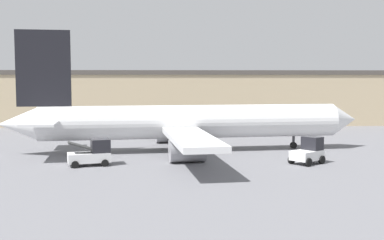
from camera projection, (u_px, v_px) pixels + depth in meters
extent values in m
plane|color=slate|center=(192.00, 151.00, 50.02)|extent=(400.00, 400.00, 0.00)
cube|color=tan|center=(185.00, 99.00, 83.10)|extent=(91.32, 16.83, 8.12)
cube|color=#47423D|center=(185.00, 73.00, 82.72)|extent=(91.32, 17.17, 0.70)
cylinder|color=silver|center=(192.00, 122.00, 49.76)|extent=(31.00, 7.02, 3.44)
cone|color=silver|center=(343.00, 119.00, 52.47)|extent=(3.13, 3.67, 3.37)
cone|color=silver|center=(18.00, 124.00, 46.96)|extent=(4.14, 3.69, 3.27)
cube|color=silver|center=(168.00, 120.00, 58.33)|extent=(5.14, 14.71, 0.50)
cube|color=silver|center=(191.00, 138.00, 40.79)|extent=(5.14, 14.71, 0.50)
cylinder|color=#939399|center=(170.00, 132.00, 56.31)|extent=(3.44, 2.70, 2.34)
cylinder|color=#939399|center=(187.00, 149.00, 43.02)|extent=(3.44, 2.70, 2.34)
cube|color=black|center=(43.00, 68.00, 46.91)|extent=(5.22, 0.97, 7.45)
cube|color=silver|center=(50.00, 117.00, 51.06)|extent=(3.56, 4.46, 0.24)
cube|color=silver|center=(39.00, 124.00, 43.63)|extent=(3.56, 4.46, 0.24)
cylinder|color=#38383D|center=(293.00, 142.00, 51.76)|extent=(0.28, 0.28, 1.34)
cylinder|color=black|center=(293.00, 145.00, 51.78)|extent=(0.74, 0.43, 0.70)
cylinder|color=#38383D|center=(180.00, 148.00, 47.51)|extent=(0.28, 0.28, 1.34)
cylinder|color=black|center=(180.00, 150.00, 47.53)|extent=(0.93, 0.45, 0.90)
cylinder|color=#38383D|center=(175.00, 142.00, 51.91)|extent=(0.28, 0.28, 1.34)
cylinder|color=black|center=(175.00, 144.00, 51.93)|extent=(0.93, 0.45, 0.90)
cylinder|color=#1E2338|center=(316.00, 152.00, 46.38)|extent=(0.29, 0.29, 0.88)
cylinder|color=orange|center=(316.00, 144.00, 46.31)|extent=(0.40, 0.40, 0.69)
sphere|color=tan|center=(316.00, 139.00, 46.27)|extent=(0.26, 0.26, 0.26)
cube|color=silver|center=(307.00, 155.00, 42.37)|extent=(3.31, 3.13, 0.82)
cube|color=black|center=(312.00, 143.00, 42.80)|extent=(1.96, 2.02, 1.17)
cylinder|color=black|center=(322.00, 160.00, 42.38)|extent=(0.75, 0.67, 0.74)
cylinder|color=black|center=(305.00, 157.00, 43.72)|extent=(0.75, 0.67, 0.74)
cylinder|color=black|center=(308.00, 162.00, 41.10)|extent=(0.75, 0.67, 0.74)
cylinder|color=black|center=(292.00, 160.00, 42.44)|extent=(0.75, 0.67, 0.74)
cube|color=silver|center=(89.00, 157.00, 41.57)|extent=(3.92, 2.73, 0.81)
cube|color=black|center=(100.00, 146.00, 41.79)|extent=(1.95, 2.02, 1.16)
cube|color=#333333|center=(81.00, 146.00, 41.29)|extent=(2.48, 1.83, 0.84)
cylinder|color=black|center=(105.00, 163.00, 41.11)|extent=(0.67, 0.43, 0.61)
cylinder|color=black|center=(102.00, 160.00, 42.87)|extent=(0.67, 0.43, 0.61)
cylinder|color=black|center=(75.00, 165.00, 40.34)|extent=(0.67, 0.43, 0.61)
cylinder|color=black|center=(73.00, 161.00, 42.10)|extent=(0.67, 0.43, 0.61)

